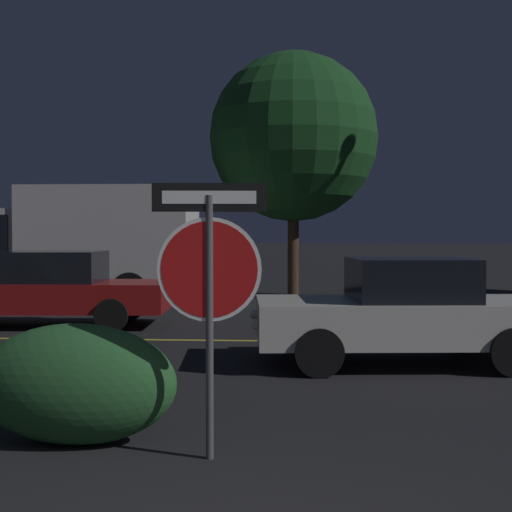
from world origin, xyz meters
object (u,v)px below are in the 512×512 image
at_px(delivery_truck, 61,241).
at_px(tree_1, 293,138).
at_px(passing_car_2, 46,289).
at_px(stop_sign, 209,267).
at_px(passing_car_3, 403,312).
at_px(hedge_bush_2, 76,384).

height_order(delivery_truck, tree_1, tree_1).
distance_m(passing_car_2, delivery_truck, 4.69).
relative_size(stop_sign, passing_car_3, 0.53).
xyz_separation_m(hedge_bush_2, passing_car_2, (-2.92, 7.36, 0.20)).
bearing_deg(tree_1, delivery_truck, -154.00).
bearing_deg(passing_car_3, delivery_truck, 37.94).
relative_size(passing_car_2, tree_1, 0.70).
height_order(hedge_bush_2, passing_car_2, passing_car_2).
bearing_deg(passing_car_3, tree_1, 3.47).
xyz_separation_m(stop_sign, tree_1, (0.50, 14.95, 3.00)).
relative_size(hedge_bush_2, delivery_truck, 0.25).
distance_m(stop_sign, hedge_bush_2, 1.55).
distance_m(passing_car_3, delivery_truck, 10.89).
xyz_separation_m(passing_car_2, tree_1, (4.57, 7.27, 3.78)).
relative_size(passing_car_3, delivery_truck, 0.61).
distance_m(stop_sign, delivery_truck, 13.23).
bearing_deg(stop_sign, hedge_bush_2, 159.57).
height_order(passing_car_3, tree_1, tree_1).
relative_size(passing_car_2, delivery_truck, 0.72).
relative_size(stop_sign, hedge_bush_2, 1.26).
bearing_deg(passing_car_2, stop_sign, -155.40).
bearing_deg(delivery_truck, passing_car_3, -137.80).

